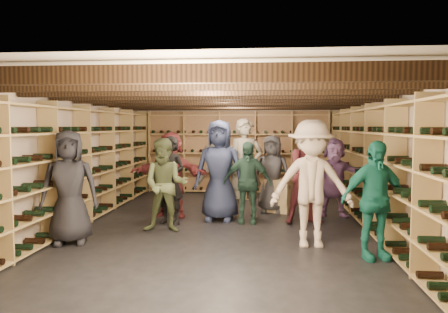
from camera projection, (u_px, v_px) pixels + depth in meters
ground at (223, 225)px, 7.77m from camera, size 8.00×8.00×0.00m
walls at (223, 158)px, 7.68m from camera, size 5.52×8.02×2.40m
ceiling at (223, 90)px, 7.60m from camera, size 5.50×8.00×0.01m
ceiling_joists at (223, 98)px, 7.61m from camera, size 5.40×7.12×0.18m
wine_rack_left at (83, 164)px, 7.94m from camera, size 0.32×7.50×2.15m
wine_rack_right at (373, 167)px, 7.45m from camera, size 0.32×7.50×2.15m
wine_rack_back at (238, 152)px, 11.49m from camera, size 4.70×0.30×2.15m
crate_stack_left at (220, 196)px, 9.37m from camera, size 0.54×0.40×0.51m
crate_stack_right at (279, 196)px, 8.94m from camera, size 0.59×0.50×0.68m
crate_loose at (239, 195)px, 10.63m from camera, size 0.51×0.35×0.17m
person_0 at (69, 187)px, 6.52m from camera, size 0.96×0.76×1.71m
person_1 at (170, 180)px, 7.83m from camera, size 0.68×0.58×1.59m
person_2 at (166, 185)px, 7.28m from camera, size 0.79×0.63×1.56m
person_3 at (312, 184)px, 6.35m from camera, size 1.21×0.71×1.86m
person_4 at (374, 200)px, 5.76m from camera, size 0.99×0.62×1.58m
person_5 at (171, 174)px, 8.46m from camera, size 1.59×0.68×1.66m
person_6 at (219, 170)px, 8.12m from camera, size 0.97×0.67×1.88m
person_7 at (246, 168)px, 8.47m from camera, size 0.81×0.67×1.91m
person_8 at (310, 174)px, 7.83m from camera, size 1.02×0.87×1.82m
person_9 at (219, 176)px, 8.68m from camera, size 1.02×0.61×1.55m
person_10 at (247, 182)px, 7.92m from camera, size 0.88×0.39×1.49m
person_11 at (334, 177)px, 8.51m from camera, size 1.44×0.48×1.54m
person_12 at (272, 174)px, 8.92m from camera, size 0.84×0.62×1.58m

